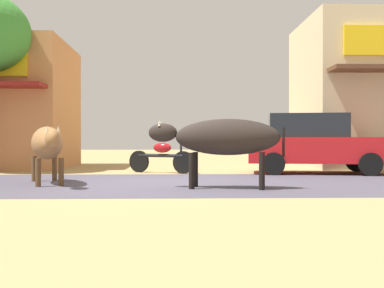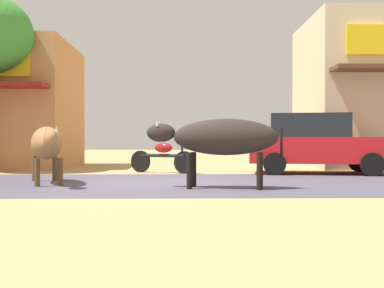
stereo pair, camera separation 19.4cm
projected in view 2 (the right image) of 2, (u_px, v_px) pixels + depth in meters
ground at (160, 183)px, 10.46m from camera, size 80.00×80.00×0.00m
asphalt_road at (160, 183)px, 10.46m from camera, size 72.00×5.59×0.00m
parked_hatchback_car at (316, 143)px, 13.63m from camera, size 4.03×2.48×1.64m
parked_motorcycle at (163, 156)px, 13.79m from camera, size 1.84×1.05×1.06m
cow_near_brown at (47, 144)px, 10.32m from camera, size 1.28×2.63×1.20m
cow_far_dark at (222, 138)px, 9.33m from camera, size 2.59×1.04×1.32m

